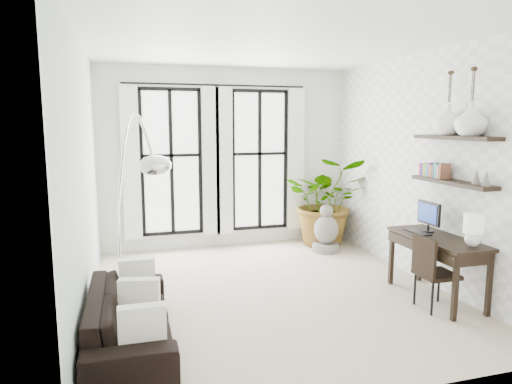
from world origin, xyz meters
name	(u,v)px	position (x,y,z in m)	size (l,w,h in m)	color
floor	(269,292)	(0.00, 0.00, 0.00)	(5.00, 5.00, 0.00)	#C1B099
ceiling	(270,43)	(0.00, 0.00, 3.20)	(5.00, 5.00, 0.00)	white
wall_left	(83,178)	(-2.25, 0.00, 1.60)	(5.00, 5.00, 0.00)	silver
wall_right	(420,168)	(2.25, 0.00, 1.60)	(5.00, 5.00, 0.00)	white
wall_back	(227,158)	(0.00, 2.50, 1.60)	(4.50, 4.50, 0.00)	white
windows	(217,161)	(-0.20, 2.43, 1.56)	(3.26, 0.13, 2.65)	white
wall_shelves	(451,164)	(2.11, -0.79, 1.73)	(0.25, 1.30, 0.60)	black
sofa	(130,319)	(-1.80, -1.06, 0.29)	(2.01, 0.79, 0.59)	black
throw_pillows	(139,298)	(-1.70, -1.06, 0.50)	(0.40, 1.52, 0.40)	silver
plant	(327,201)	(1.75, 1.99, 0.82)	(1.47, 1.27, 1.63)	#2D7228
desk	(439,243)	(1.94, -0.88, 0.75)	(0.58, 1.38, 1.20)	black
desk_chair	(431,268)	(1.68, -1.09, 0.51)	(0.44, 0.44, 0.90)	black
arc_lamp	(132,158)	(-1.70, -0.12, 1.83)	(0.73, 2.12, 2.35)	silver
buddha	(326,232)	(1.55, 1.57, 0.35)	(0.46, 0.46, 0.84)	gray
vase_a	(471,120)	(2.11, -1.08, 2.27)	(0.37, 0.37, 0.38)	white
vase_b	(448,120)	(2.11, -0.68, 2.27)	(0.37, 0.37, 0.38)	white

